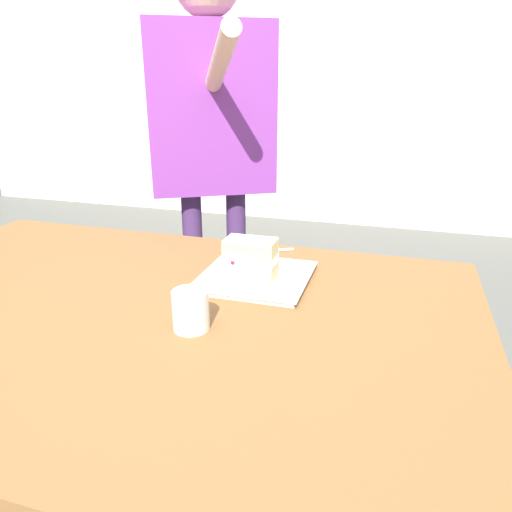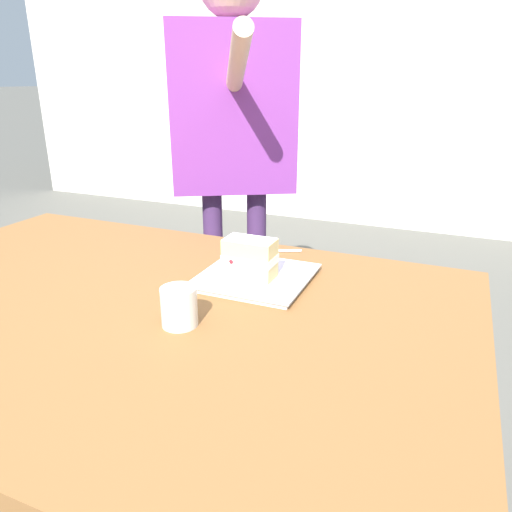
{
  "view_description": "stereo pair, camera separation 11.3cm",
  "coord_description": "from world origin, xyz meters",
  "px_view_note": "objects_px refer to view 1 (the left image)",
  "views": [
    {
      "loc": [
        0.52,
        -0.8,
        1.23
      ],
      "look_at": [
        0.21,
        0.21,
        0.84
      ],
      "focal_mm": 33.57,
      "sensor_mm": 36.0,
      "label": 1
    },
    {
      "loc": [
        0.63,
        -0.76,
        1.23
      ],
      "look_at": [
        0.21,
        0.21,
        0.84
      ],
      "focal_mm": 33.57,
      "sensor_mm": 36.0,
      "label": 2
    }
  ],
  "objects_px": {
    "diner_person": "(211,118)",
    "dessert_plate": "(256,277)",
    "dessert_fork": "(259,251)",
    "cake_slice": "(251,258)",
    "patio_table": "(136,347)",
    "coffee_cup": "(191,309)"
  },
  "relations": [
    {
      "from": "patio_table",
      "to": "dessert_fork",
      "type": "bearing_deg",
      "value": 68.45
    },
    {
      "from": "dessert_fork",
      "to": "coffee_cup",
      "type": "height_order",
      "value": "coffee_cup"
    },
    {
      "from": "dessert_fork",
      "to": "coffee_cup",
      "type": "bearing_deg",
      "value": -90.05
    },
    {
      "from": "coffee_cup",
      "to": "diner_person",
      "type": "xyz_separation_m",
      "value": [
        -0.32,
        0.92,
        0.28
      ]
    },
    {
      "from": "cake_slice",
      "to": "coffee_cup",
      "type": "xyz_separation_m",
      "value": [
        -0.04,
        -0.25,
        -0.02
      ]
    },
    {
      "from": "patio_table",
      "to": "coffee_cup",
      "type": "relative_size",
      "value": 18.49
    },
    {
      "from": "dessert_fork",
      "to": "diner_person",
      "type": "relative_size",
      "value": 0.1
    },
    {
      "from": "dessert_fork",
      "to": "cake_slice",
      "type": "bearing_deg",
      "value": -78.66
    },
    {
      "from": "patio_table",
      "to": "diner_person",
      "type": "distance_m",
      "value": 0.98
    },
    {
      "from": "dessert_fork",
      "to": "patio_table",
      "type": "bearing_deg",
      "value": -111.55
    },
    {
      "from": "patio_table",
      "to": "diner_person",
      "type": "relative_size",
      "value": 0.89
    },
    {
      "from": "patio_table",
      "to": "dessert_plate",
      "type": "bearing_deg",
      "value": 45.14
    },
    {
      "from": "patio_table",
      "to": "cake_slice",
      "type": "height_order",
      "value": "cake_slice"
    },
    {
      "from": "dessert_fork",
      "to": "diner_person",
      "type": "distance_m",
      "value": 0.65
    },
    {
      "from": "patio_table",
      "to": "dessert_fork",
      "type": "distance_m",
      "value": 0.45
    },
    {
      "from": "cake_slice",
      "to": "coffee_cup",
      "type": "height_order",
      "value": "cake_slice"
    },
    {
      "from": "dessert_plate",
      "to": "diner_person",
      "type": "relative_size",
      "value": 0.15
    },
    {
      "from": "dessert_fork",
      "to": "coffee_cup",
      "type": "xyz_separation_m",
      "value": [
        -0.0,
        -0.46,
        0.04
      ]
    },
    {
      "from": "cake_slice",
      "to": "coffee_cup",
      "type": "bearing_deg",
      "value": -99.96
    },
    {
      "from": "diner_person",
      "to": "dessert_plate",
      "type": "bearing_deg",
      "value": -60.63
    },
    {
      "from": "diner_person",
      "to": "dessert_fork",
      "type": "bearing_deg",
      "value": -55.33
    },
    {
      "from": "dessert_plate",
      "to": "coffee_cup",
      "type": "height_order",
      "value": "coffee_cup"
    }
  ]
}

